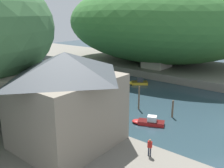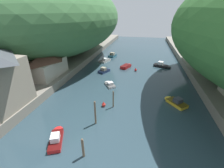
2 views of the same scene
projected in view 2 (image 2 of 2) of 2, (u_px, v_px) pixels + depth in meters
water_surface at (130, 80)px, 34.59m from camera, size 130.00×130.00×0.00m
left_bank at (36, 68)px, 39.05m from camera, size 22.00×120.00×1.58m
hillside_left at (50, 18)px, 44.47m from camera, size 39.81×55.73×21.74m
boathouse_shed at (46, 63)px, 31.54m from camera, size 5.48×9.45×5.34m
boat_cabin_cruiser at (110, 84)px, 31.88m from camera, size 3.25×3.79×0.92m
boat_yellow_tender at (127, 66)px, 42.12m from camera, size 3.14×4.55×0.73m
boat_red_skiff at (56, 137)px, 18.26m from camera, size 2.93×4.44×1.20m
boat_far_right_bank at (113, 55)px, 52.23m from camera, size 2.95×4.05×1.48m
boat_small_dinghy at (106, 60)px, 47.13m from camera, size 3.38×4.62×1.14m
boat_far_upstream at (162, 65)px, 42.29m from camera, size 5.10×3.37×1.47m
boat_mid_channel at (175, 102)px, 25.45m from camera, size 3.96×4.25×1.31m
boat_navy_launch at (105, 70)px, 38.95m from camera, size 3.13×4.04×1.32m
mooring_post_nearest at (83, 148)px, 15.77m from camera, size 0.27×0.27×2.54m
mooring_post_second at (95, 113)px, 20.30m from camera, size 0.25×0.25×3.68m
mooring_post_middle at (113, 99)px, 24.08m from camera, size 0.22×0.22×2.98m
channel_buoy_near at (136, 70)px, 39.38m from camera, size 0.63×0.63×0.95m
channel_buoy_far at (104, 105)px, 24.69m from camera, size 0.64×0.64×0.96m
person_on_quay at (23, 97)px, 22.70m from camera, size 0.22×0.38×1.69m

